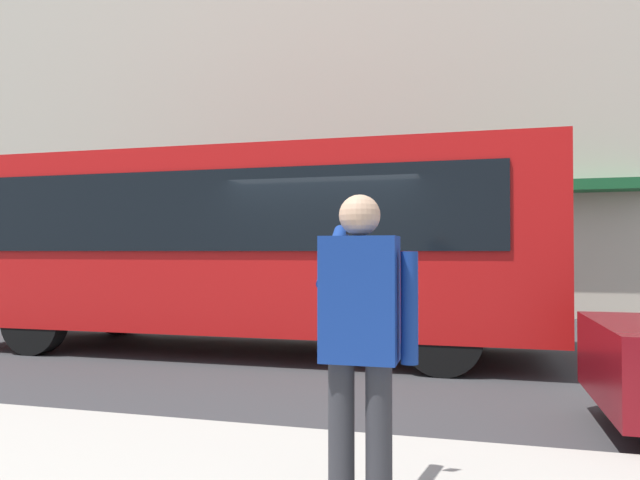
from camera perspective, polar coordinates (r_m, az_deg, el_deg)
ground_plane at (r=8.33m, az=1.23°, el=-11.80°), size 60.00×60.00×0.00m
building_facade_far at (r=15.53m, az=7.32°, el=15.54°), size 28.00×1.55×12.00m
red_bus at (r=9.14m, az=-7.10°, el=-0.24°), size 9.05×2.54×3.08m
pedestrian_photographer at (r=3.12m, az=4.00°, el=-8.65°), size 0.53×0.52×1.70m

